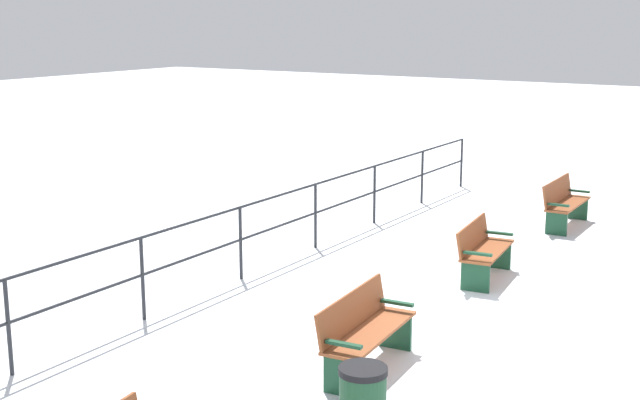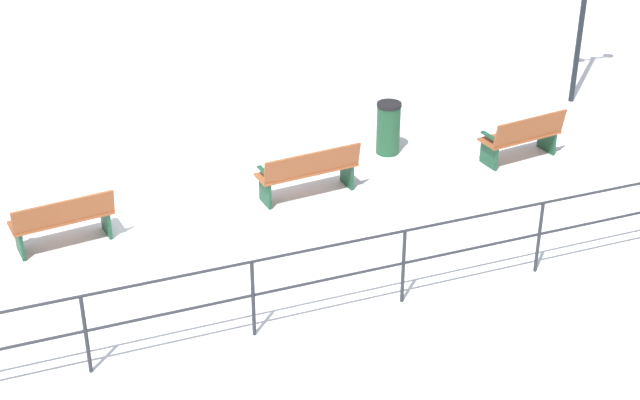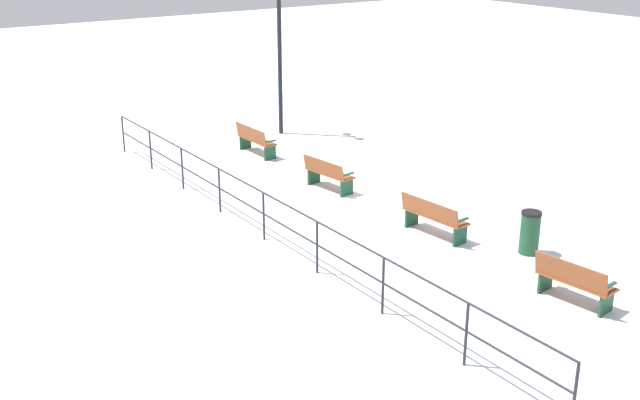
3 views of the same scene
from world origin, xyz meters
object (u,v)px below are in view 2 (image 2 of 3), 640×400
at_px(trash_bin, 388,128).
at_px(bench_third, 63,220).
at_px(bench_nearest, 523,136).
at_px(bench_second, 309,171).

bearing_deg(trash_bin, bench_third, 101.57).
bearing_deg(bench_nearest, bench_second, 81.56).
relative_size(bench_second, trash_bin, 1.80).
height_order(bench_nearest, trash_bin, trash_bin).
bearing_deg(bench_second, bench_nearest, -96.10).
bearing_deg(bench_third, bench_second, -94.59).
xyz_separation_m(bench_nearest, bench_second, (0.08, 3.94, 0.02)).
distance_m(bench_third, trash_bin, 5.95).
height_order(bench_nearest, bench_second, bench_nearest).
height_order(bench_third, trash_bin, trash_bin).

